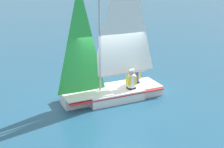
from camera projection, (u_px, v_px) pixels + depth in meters
name	position (u px, v px, depth m)	size (l,w,h in m)	color
ground_plane	(112.00, 98.00, 12.11)	(260.00, 260.00, 0.00)	#235675
sailboat_main	(112.00, 74.00, 11.80)	(2.63, 4.09, 6.17)	white
sailor_helm	(131.00, 83.00, 11.93)	(0.38, 0.41, 1.16)	black
sailor_crew	(135.00, 77.00, 12.51)	(0.38, 0.41, 1.16)	black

